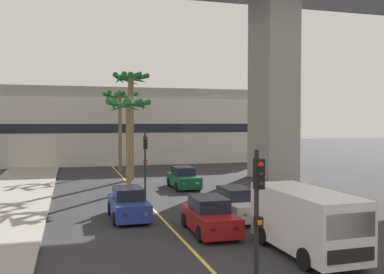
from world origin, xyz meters
name	(u,v)px	position (x,y,z in m)	size (l,w,h in m)	color
lane_stripe_center	(147,203)	(0.00, 24.00, 0.00)	(0.14, 56.00, 0.01)	#DBCC4C
pier_building_backdrop	(109,127)	(0.00, 50.27, 4.32)	(37.54, 8.04, 8.77)	beige
car_queue_front	(210,216)	(1.45, 16.28, 0.72)	(1.91, 4.14, 1.56)	maroon
car_queue_second	(237,204)	(3.65, 18.54, 0.72)	(1.89, 4.13, 1.56)	white
car_queue_third	(183,178)	(3.59, 28.92, 0.72)	(1.86, 4.11, 1.56)	#0C4728
car_queue_fourth	(129,204)	(-1.62, 20.03, 0.72)	(1.85, 4.11, 1.56)	navy
delivery_van	(306,220)	(3.88, 12.33, 1.29)	(2.23, 5.28, 2.36)	white
traffic_light_median_near	(258,209)	(0.05, 8.19, 2.71)	(0.24, 0.37, 4.20)	black
traffic_light_median_far	(145,157)	(0.04, 24.71, 2.71)	(0.24, 0.37, 4.20)	black
palm_tree_near_median	(131,99)	(0.52, 34.45, 6.83)	(3.12, 3.17, 9.07)	brown
palm_tree_mid_median	(120,104)	(0.34, 40.84, 6.58)	(3.45, 3.59, 7.97)	brown
palm_tree_far_median	(128,114)	(-0.51, 28.40, 5.42)	(3.12, 3.19, 6.59)	brown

